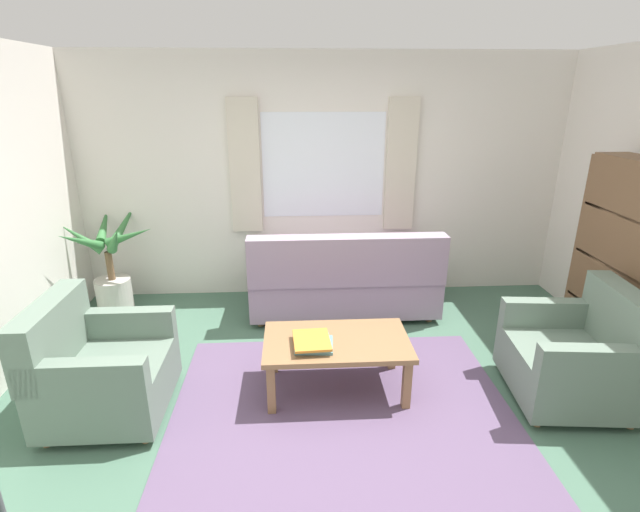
{
  "coord_description": "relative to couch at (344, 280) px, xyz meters",
  "views": [
    {
      "loc": [
        -0.33,
        -2.82,
        2.22
      ],
      "look_at": [
        -0.12,
        0.7,
        0.96
      ],
      "focal_mm": 26.28,
      "sensor_mm": 36.0,
      "label": 1
    }
  ],
  "objects": [
    {
      "name": "ground_plane",
      "position": [
        -0.18,
        -1.6,
        -0.37
      ],
      "size": [
        6.24,
        6.24,
        0.0
      ],
      "primitive_type": "plane",
      "color": "#476B56"
    },
    {
      "name": "wall_back",
      "position": [
        -0.18,
        0.66,
        0.93
      ],
      "size": [
        5.32,
        0.12,
        2.6
      ],
      "primitive_type": "cube",
      "color": "silver",
      "rests_on": "ground_plane"
    },
    {
      "name": "window_with_curtains",
      "position": [
        -0.18,
        0.58,
        1.08
      ],
      "size": [
        1.98,
        0.07,
        1.4
      ],
      "color": "white"
    },
    {
      "name": "area_rug",
      "position": [
        -0.18,
        -1.6,
        -0.36
      ],
      "size": [
        2.47,
        2.05,
        0.01
      ],
      "primitive_type": "cube",
      "color": "#604C6B",
      "rests_on": "ground_plane"
    },
    {
      "name": "couch",
      "position": [
        0.0,
        0.0,
        0.0
      ],
      "size": [
        1.9,
        0.82,
        0.92
      ],
      "rotation": [
        0.0,
        0.0,
        3.14
      ],
      "color": "#998499",
      "rests_on": "ground_plane"
    },
    {
      "name": "armchair_left",
      "position": [
        -1.9,
        -1.49,
        -0.01
      ],
      "size": [
        0.82,
        0.84,
        0.88
      ],
      "rotation": [
        0.0,
        0.0,
        1.57
      ],
      "color": "slate",
      "rests_on": "ground_plane"
    },
    {
      "name": "armchair_right",
      "position": [
        1.58,
        -1.52,
        -0.01
      ],
      "size": [
        0.9,
        0.91,
        0.88
      ],
      "rotation": [
        0.0,
        0.0,
        -1.67
      ],
      "color": "slate",
      "rests_on": "ground_plane"
    },
    {
      "name": "coffee_table",
      "position": [
        -0.2,
        -1.32,
        0.01
      ],
      "size": [
        1.1,
        0.64,
        0.44
      ],
      "color": "olive",
      "rests_on": "ground_plane"
    },
    {
      "name": "book_stack_on_table",
      "position": [
        -0.38,
        -1.41,
        0.1
      ],
      "size": [
        0.3,
        0.34,
        0.06
      ],
      "color": "#5B8E93",
      "rests_on": "coffee_table"
    },
    {
      "name": "potted_plant",
      "position": [
        -2.4,
        0.21,
        0.1
      ],
      "size": [
        0.96,
        1.13,
        1.12
      ],
      "color": "#B7B2A8",
      "rests_on": "ground_plane"
    },
    {
      "name": "bookshelf",
      "position": [
        2.17,
        -0.99,
        0.52
      ],
      "size": [
        0.3,
        0.94,
        1.72
      ],
      "rotation": [
        0.0,
        0.0,
        1.57
      ],
      "color": "brown",
      "rests_on": "ground_plane"
    }
  ]
}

